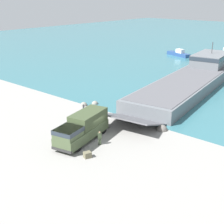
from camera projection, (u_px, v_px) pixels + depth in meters
name	position (u px, v px, depth m)	size (l,w,h in m)	color
ground_plane	(95.00, 136.00, 38.35)	(240.00, 240.00, 0.00)	gray
landing_craft	(195.00, 77.00, 59.59)	(13.45, 43.69, 7.05)	slate
military_truck	(82.00, 128.00, 36.50)	(4.19, 8.48, 3.19)	#475638
soldier_on_ramp	(100.00, 137.00, 35.68)	(0.47, 0.49, 1.67)	#3D4C33
moored_boat_b	(179.00, 54.00, 89.04)	(8.12, 4.40, 2.00)	navy
mooring_bollard	(83.00, 107.00, 47.13)	(0.30, 0.30, 0.79)	#333338
cargo_crate	(87.00, 155.00, 33.07)	(0.64, 0.76, 0.64)	#6B664C
shoreline_rock_a	(162.00, 130.00, 39.96)	(1.39, 1.39, 1.39)	#66605B
shoreline_rock_b	(84.00, 105.00, 48.93)	(1.08, 1.08, 1.08)	gray
shoreline_rock_c	(95.00, 104.00, 49.57)	(1.01, 1.01, 1.01)	gray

